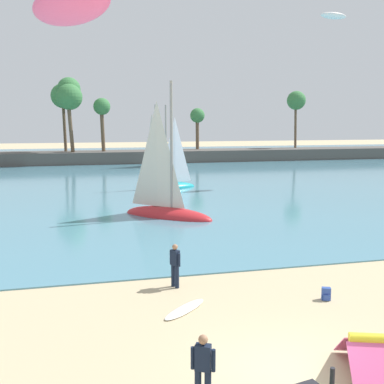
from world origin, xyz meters
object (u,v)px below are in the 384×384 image
backpack_near_kite (326,294)px  kite_aloft_drifting_left (333,16)px  kite_aloft_high_over_bay (68,6)px  person_at_waterline (175,264)px  sailboat_mid_bay (154,161)px  sailboat_near_shore (170,180)px  sailboat_toward_headland (166,204)px  person_rigging_by_gear (203,368)px  surfboard (185,309)px

backpack_near_kite → kite_aloft_drifting_left: size_ratio=0.14×
kite_aloft_high_over_bay → kite_aloft_drifting_left: size_ratio=1.29×
person_at_waterline → sailboat_mid_bay: 45.67m
person_at_waterline → sailboat_mid_bay: bearing=82.0°
sailboat_near_shore → sailboat_toward_headland: size_ratio=0.88×
sailboat_toward_headland → backpack_near_kite: bearing=-79.2°
sailboat_near_shore → kite_aloft_drifting_left: (15.89, -0.05, 15.31)m
backpack_near_kite → sailboat_mid_bay: 47.72m
person_rigging_by_gear → sailboat_toward_headland: sailboat_toward_headland is taller
kite_aloft_drifting_left → surfboard: bearing=40.1°
person_at_waterline → sailboat_mid_bay: sailboat_mid_bay is taller
kite_aloft_drifting_left → sailboat_toward_headland: bearing=20.9°
sailboat_near_shore → kite_aloft_drifting_left: size_ratio=2.66×
backpack_near_kite → sailboat_near_shore: (-0.24, 27.54, 0.59)m
person_rigging_by_gear → surfboard: size_ratio=0.79×
sailboat_near_shore → kite_aloft_drifting_left: bearing=-0.2°
surfboard → person_at_waterline: bearing=-135.3°
backpack_near_kite → kite_aloft_drifting_left: bearing=60.3°
surfboard → sailboat_near_shore: size_ratio=0.26×
sailboat_toward_headland → kite_aloft_drifting_left: size_ratio=3.02×
kite_aloft_drifting_left → sailboat_near_shore: bearing=-12.9°
person_rigging_by_gear → sailboat_toward_headland: 20.25m
sailboat_mid_bay → sailboat_toward_headland: size_ratio=0.97×
sailboat_mid_bay → sailboat_toward_headland: (-4.37, -32.53, 0.03)m
kite_aloft_high_over_bay → kite_aloft_drifting_left: bearing=-67.3°
person_rigging_by_gear → kite_aloft_drifting_left: size_ratio=0.54×
backpack_near_kite → sailboat_toward_headland: (-2.90, 15.16, 0.69)m
person_rigging_by_gear → backpack_near_kite: size_ratio=3.78×
sailboat_near_shore → surfboard: bearing=-99.9°
backpack_near_kite → sailboat_near_shore: size_ratio=0.05×
kite_aloft_high_over_bay → sailboat_toward_headland: bearing=-45.8°
sailboat_mid_bay → sailboat_toward_headland: bearing=-97.7°
person_at_waterline → kite_aloft_drifting_left: bearing=50.6°
sailboat_toward_headland → surfboard: bearing=-98.0°
surfboard → kite_aloft_drifting_left: kite_aloft_drifting_left is taller
sailboat_mid_bay → kite_aloft_high_over_bay: kite_aloft_high_over_bay is taller
sailboat_near_shore → kite_aloft_high_over_bay: 30.27m
person_rigging_by_gear → backpack_near_kite: 7.58m
person_at_waterline → surfboard: 2.34m
person_rigging_by_gear → kite_aloft_high_over_bay: bearing=119.8°
backpack_near_kite → kite_aloft_high_over_bay: bearing=-177.5°
sailboat_mid_bay → kite_aloft_drifting_left: bearing=-54.9°
sailboat_near_shore → kite_aloft_high_over_bay: size_ratio=2.06×
sailboat_mid_bay → person_at_waterline: bearing=-98.0°
kite_aloft_high_over_bay → kite_aloft_drifting_left: kite_aloft_drifting_left is taller
sailboat_near_shore → sailboat_toward_headland: (-2.66, -12.38, 0.10)m
person_rigging_by_gear → backpack_near_kite: (5.76, 4.88, -0.69)m
surfboard → kite_aloft_high_over_bay: size_ratio=0.53×
person_rigging_by_gear → kite_aloft_drifting_left: 41.68m
person_at_waterline → sailboat_near_shore: size_ratio=0.20×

